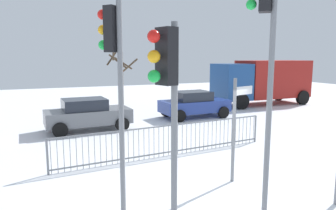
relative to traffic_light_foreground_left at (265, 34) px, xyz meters
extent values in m
plane|color=white|center=(0.00, 1.23, -3.79)|extent=(60.00, 60.00, 0.00)
cylinder|color=slate|center=(0.10, -0.09, -1.19)|extent=(0.11, 0.11, 5.19)
sphere|color=green|center=(-0.21, 0.18, 0.56)|extent=(0.20, 0.20, 0.20)
cylinder|color=slate|center=(-1.99, -0.25, -1.83)|extent=(0.11, 0.11, 3.92)
cube|color=black|center=(-2.15, -0.30, -0.42)|extent=(0.31, 0.37, 0.90)
sphere|color=red|center=(-2.39, -0.37, -0.12)|extent=(0.20, 0.20, 0.20)
sphere|color=orange|center=(-2.39, -0.37, -0.42)|extent=(0.20, 0.20, 0.20)
sphere|color=green|center=(-2.39, -0.37, -0.72)|extent=(0.20, 0.20, 0.20)
cylinder|color=slate|center=(-2.50, 1.27, -1.56)|extent=(0.11, 0.11, 4.45)
cube|color=black|center=(-2.61, 1.40, 0.11)|extent=(0.39, 0.37, 0.90)
sphere|color=red|center=(-2.76, 1.59, 0.41)|extent=(0.20, 0.20, 0.20)
sphere|color=orange|center=(-2.76, 1.59, 0.11)|extent=(0.20, 0.20, 0.20)
sphere|color=green|center=(-2.76, 1.59, -0.19)|extent=(0.20, 0.20, 0.20)
cylinder|color=slate|center=(0.71, 1.96, -2.38)|extent=(0.09, 0.09, 2.81)
cube|color=white|center=(1.09, 2.08, -1.32)|extent=(0.68, 0.24, 0.22)
cube|color=slate|center=(-0.02, 4.73, -2.74)|extent=(7.78, 0.68, 0.04)
cube|color=slate|center=(-0.02, 4.73, -3.67)|extent=(7.78, 0.68, 0.04)
cylinder|color=slate|center=(-3.82, 4.41, -3.26)|extent=(0.02, 0.02, 1.05)
cylinder|color=slate|center=(-3.63, 4.43, -3.26)|extent=(0.02, 0.02, 1.05)
cylinder|color=slate|center=(-3.45, 4.44, -3.26)|extent=(0.02, 0.02, 1.05)
cylinder|color=slate|center=(-3.27, 4.46, -3.26)|extent=(0.02, 0.02, 1.05)
cylinder|color=slate|center=(-3.09, 4.47, -3.26)|extent=(0.02, 0.02, 1.05)
cylinder|color=slate|center=(-2.91, 4.49, -3.26)|extent=(0.02, 0.02, 1.05)
cylinder|color=slate|center=(-2.73, 4.50, -3.26)|extent=(0.02, 0.02, 1.05)
cylinder|color=slate|center=(-2.55, 4.52, -3.26)|extent=(0.02, 0.02, 1.05)
cylinder|color=slate|center=(-2.37, 4.53, -3.26)|extent=(0.02, 0.02, 1.05)
cylinder|color=slate|center=(-2.19, 4.55, -3.26)|extent=(0.02, 0.02, 1.05)
cylinder|color=slate|center=(-2.01, 4.56, -3.26)|extent=(0.02, 0.02, 1.05)
cylinder|color=slate|center=(-1.83, 4.58, -3.26)|extent=(0.02, 0.02, 1.05)
cylinder|color=slate|center=(-1.65, 4.59, -3.26)|extent=(0.02, 0.02, 1.05)
cylinder|color=slate|center=(-1.46, 4.61, -3.26)|extent=(0.02, 0.02, 1.05)
cylinder|color=slate|center=(-1.28, 4.62, -3.26)|extent=(0.02, 0.02, 1.05)
cylinder|color=slate|center=(-1.10, 4.64, -3.26)|extent=(0.02, 0.02, 1.05)
cylinder|color=slate|center=(-0.92, 4.65, -3.26)|extent=(0.02, 0.02, 1.05)
cylinder|color=slate|center=(-0.74, 4.67, -3.26)|extent=(0.02, 0.02, 1.05)
cylinder|color=slate|center=(-0.56, 4.68, -3.26)|extent=(0.02, 0.02, 1.05)
cylinder|color=slate|center=(-0.38, 4.70, -3.26)|extent=(0.02, 0.02, 1.05)
cylinder|color=slate|center=(-0.20, 4.71, -3.26)|extent=(0.02, 0.02, 1.05)
cylinder|color=slate|center=(-0.02, 4.73, -3.26)|extent=(0.02, 0.02, 1.05)
cylinder|color=slate|center=(0.16, 4.74, -3.26)|extent=(0.02, 0.02, 1.05)
cylinder|color=slate|center=(0.34, 4.76, -3.26)|extent=(0.02, 0.02, 1.05)
cylinder|color=slate|center=(0.52, 4.77, -3.26)|extent=(0.02, 0.02, 1.05)
cylinder|color=slate|center=(0.71, 4.79, -3.26)|extent=(0.02, 0.02, 1.05)
cylinder|color=slate|center=(0.89, 4.80, -3.26)|extent=(0.02, 0.02, 1.05)
cylinder|color=slate|center=(1.07, 4.82, -3.26)|extent=(0.02, 0.02, 1.05)
cylinder|color=slate|center=(1.25, 4.83, -3.26)|extent=(0.02, 0.02, 1.05)
cylinder|color=slate|center=(1.43, 4.85, -3.26)|extent=(0.02, 0.02, 1.05)
cylinder|color=slate|center=(1.61, 4.86, -3.26)|extent=(0.02, 0.02, 1.05)
cylinder|color=slate|center=(1.79, 4.88, -3.26)|extent=(0.02, 0.02, 1.05)
cylinder|color=slate|center=(1.97, 4.89, -3.26)|extent=(0.02, 0.02, 1.05)
cylinder|color=slate|center=(2.15, 4.91, -3.26)|extent=(0.02, 0.02, 1.05)
cylinder|color=slate|center=(2.33, 4.92, -3.26)|extent=(0.02, 0.02, 1.05)
cylinder|color=slate|center=(2.51, 4.94, -3.26)|extent=(0.02, 0.02, 1.05)
cylinder|color=slate|center=(2.70, 4.95, -3.26)|extent=(0.02, 0.02, 1.05)
cylinder|color=slate|center=(2.88, 4.97, -3.26)|extent=(0.02, 0.02, 1.05)
cylinder|color=slate|center=(3.06, 4.98, -3.26)|extent=(0.02, 0.02, 1.05)
cylinder|color=slate|center=(3.24, 5.00, -3.26)|extent=(0.02, 0.02, 1.05)
cylinder|color=slate|center=(3.42, 5.01, -3.26)|extent=(0.02, 0.02, 1.05)
cylinder|color=slate|center=(3.60, 5.03, -3.26)|extent=(0.02, 0.02, 1.05)
cylinder|color=slate|center=(3.78, 5.04, -3.26)|extent=(0.02, 0.02, 1.05)
cylinder|color=slate|center=(-3.91, 4.41, -3.26)|extent=(0.06, 0.06, 1.05)
cylinder|color=slate|center=(3.87, 5.05, -3.26)|extent=(0.06, 0.06, 1.05)
cube|color=slate|center=(-1.97, 9.65, -3.14)|extent=(3.88, 1.88, 0.65)
cube|color=#1E232D|center=(-2.12, 9.64, -2.59)|extent=(1.97, 1.59, 0.55)
cylinder|color=black|center=(-0.66, 10.56, -3.47)|extent=(0.65, 0.25, 0.64)
cylinder|color=black|center=(-0.58, 8.87, -3.47)|extent=(0.65, 0.25, 0.64)
cylinder|color=black|center=(-3.36, 10.44, -3.47)|extent=(0.65, 0.25, 0.64)
cylinder|color=black|center=(-3.28, 8.74, -3.47)|extent=(0.65, 0.25, 0.64)
cube|color=navy|center=(4.00, 10.57, -3.14)|extent=(3.85, 1.82, 0.65)
cube|color=#1E232D|center=(3.85, 10.57, -2.59)|extent=(1.95, 1.56, 0.55)
cylinder|color=black|center=(5.33, 11.46, -3.47)|extent=(0.65, 0.24, 0.64)
cylinder|color=black|center=(5.38, 9.77, -3.47)|extent=(0.65, 0.24, 0.64)
cylinder|color=black|center=(2.63, 11.38, -3.47)|extent=(0.65, 0.24, 0.64)
cylinder|color=black|center=(2.68, 9.68, -3.47)|extent=(0.65, 0.24, 0.64)
cube|color=maroon|center=(11.58, 13.05, -1.99)|extent=(5.04, 2.47, 2.60)
cube|color=navy|center=(8.03, 13.00, -2.09)|extent=(2.03, 2.33, 2.40)
cylinder|color=black|center=(8.05, 11.80, -3.29)|extent=(1.00, 0.31, 1.00)
cylinder|color=black|center=(8.01, 14.20, -3.29)|extent=(1.00, 0.31, 1.00)
cylinder|color=black|center=(13.30, 11.88, -3.29)|extent=(1.00, 0.31, 1.00)
cylinder|color=black|center=(13.26, 14.28, -3.29)|extent=(1.00, 0.31, 1.00)
cylinder|color=#473828|center=(1.26, 16.25, -1.95)|extent=(0.34, 0.34, 3.68)
cylinder|color=#473828|center=(0.97, 16.82, -0.27)|extent=(1.27, 0.72, 1.49)
cylinder|color=#473828|center=(1.95, 16.66, -1.09)|extent=(0.96, 1.50, 1.12)
cylinder|color=#473828|center=(1.30, 15.66, -0.85)|extent=(1.25, 0.20, 0.85)
cylinder|color=#473828|center=(0.97, 15.73, -0.75)|extent=(1.17, 0.72, 1.00)
cylinder|color=#473828|center=(0.81, 16.37, -0.01)|extent=(0.37, 1.03, 1.31)
camera|label=1|loc=(-4.05, -4.93, -0.42)|focal=33.70mm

